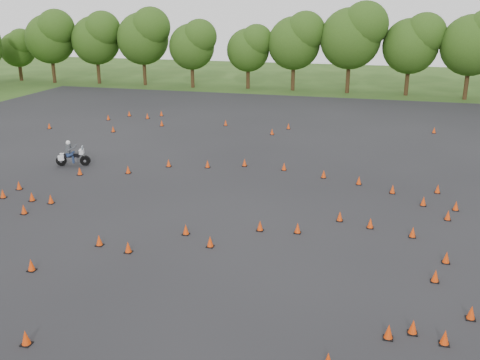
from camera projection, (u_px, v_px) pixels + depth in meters
name	position (u px, v px, depth m)	size (l,w,h in m)	color
ground	(217.00, 234.00, 23.22)	(140.00, 140.00, 0.00)	#2D5119
asphalt_pad	(249.00, 190.00, 28.73)	(62.00, 62.00, 0.00)	black
treeline	(348.00, 56.00, 52.95)	(86.54, 32.24, 10.27)	#294814
traffic_cones	(244.00, 189.00, 28.17)	(36.13, 33.34, 0.45)	#DF3D09
rider_grey	(73.00, 153.00, 32.77)	(2.08, 0.64, 1.61)	#3E4145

